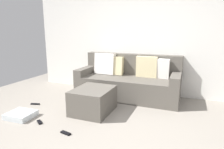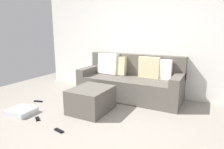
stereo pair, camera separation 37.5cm
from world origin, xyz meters
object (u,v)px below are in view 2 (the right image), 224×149
object	(u,v)px
remote_near_ottoman	(59,131)
remote_under_side_table	(38,101)
couch_sectional	(130,81)
ottoman	(91,100)
remote_by_storage_bin	(37,119)
storage_bin	(22,111)

from	to	relation	value
remote_near_ottoman	remote_under_side_table	xyz separation A→B (m)	(-1.23, 0.75, 0.00)
couch_sectional	remote_under_side_table	xyz separation A→B (m)	(-1.57, -1.18, -0.34)
ottoman	remote_under_side_table	distance (m)	1.26
remote_by_storage_bin	remote_under_side_table	size ratio (longest dim) A/B	0.84
remote_near_ottoman	remote_by_storage_bin	bearing A→B (deg)	178.44
couch_sectional	remote_by_storage_bin	xyz separation A→B (m)	(-0.92, -1.79, -0.34)
couch_sectional	ottoman	xyz separation A→B (m)	(-0.33, -1.07, -0.14)
storage_bin	remote_by_storage_bin	world-z (taller)	storage_bin
couch_sectional	remote_under_side_table	bearing A→B (deg)	-143.06
couch_sectional	storage_bin	world-z (taller)	couch_sectional
ottoman	remote_under_side_table	bearing A→B (deg)	-175.01
ottoman	storage_bin	xyz separation A→B (m)	(-1.03, -0.67, -0.17)
couch_sectional	remote_near_ottoman	bearing A→B (deg)	-99.86
remote_by_storage_bin	remote_near_ottoman	bearing A→B (deg)	23.12
remote_under_side_table	storage_bin	bearing A→B (deg)	-85.07
storage_bin	remote_by_storage_bin	xyz separation A→B (m)	(0.43, -0.04, -0.04)
storage_bin	remote_near_ottoman	bearing A→B (deg)	-10.03
couch_sectional	storage_bin	bearing A→B (deg)	-127.86
remote_by_storage_bin	remote_under_side_table	bearing A→B (deg)	172.97
storage_bin	remote_near_ottoman	size ratio (longest dim) A/B	2.56
couch_sectional	remote_near_ottoman	size ratio (longest dim) A/B	13.26
remote_by_storage_bin	remote_under_side_table	distance (m)	0.89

